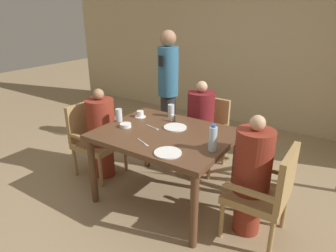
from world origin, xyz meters
TOP-DOWN VIEW (x-y plane):
  - ground_plane at (0.00, 0.00)m, footprint 16.00×16.00m
  - wall_back at (0.00, 2.69)m, footprint 8.00×0.06m
  - dining_table at (0.00, 0.00)m, footprint 1.29×1.02m
  - chair_left_side at (-1.03, 0.00)m, footprint 0.49×0.49m
  - diner_in_left_chair at (-0.89, 0.00)m, footprint 0.32×0.32m
  - chair_far_side at (0.00, 0.89)m, footprint 0.49×0.49m
  - diner_in_far_chair at (-0.00, 0.76)m, footprint 0.32×0.32m
  - chair_right_side at (1.03, 0.00)m, footprint 0.49×0.49m
  - diner_in_right_chair at (0.89, 0.00)m, footprint 0.32×0.32m
  - standing_host at (-0.71, 1.12)m, footprint 0.28×0.32m
  - plate_main_left at (0.27, -0.37)m, footprint 0.24×0.24m
  - plate_main_right at (0.02, 0.15)m, footprint 0.24×0.24m
  - teacup_with_saucer at (-0.48, 0.21)m, footprint 0.13×0.13m
  - bowl_small at (-0.42, -0.11)m, footprint 0.12×0.12m
  - water_bottle at (0.56, -0.11)m, footprint 0.07×0.07m
  - glass_tall_near at (-0.21, 0.43)m, footprint 0.07×0.07m
  - glass_tall_mid at (-0.59, -0.01)m, footprint 0.07×0.07m
  - salt_shaker at (-0.11, 0.30)m, footprint 0.03×0.03m
  - pepper_shaker at (-0.07, 0.30)m, footprint 0.03×0.03m
  - fork_beside_plate at (-0.16, 0.03)m, footprint 0.18×0.06m
  - knife_beside_plate at (-0.03, -0.32)m, footprint 0.18×0.09m

SIDE VIEW (x-z plane):
  - ground_plane at x=0.00m, z-range 0.00..0.00m
  - chair_left_side at x=-1.03m, z-range 0.04..0.91m
  - chair_far_side at x=0.00m, z-range 0.04..0.91m
  - chair_right_side at x=1.03m, z-range 0.04..0.91m
  - diner_in_left_chair at x=-0.89m, z-range 0.01..1.09m
  - diner_in_right_chair at x=0.89m, z-range 0.01..1.13m
  - diner_in_far_chair at x=0.00m, z-range 0.01..1.15m
  - dining_table at x=0.00m, z-range 0.29..1.06m
  - fork_beside_plate at x=-0.16m, z-range 0.77..0.77m
  - knife_beside_plate at x=-0.03m, z-range 0.77..0.77m
  - plate_main_left at x=0.27m, z-range 0.77..0.78m
  - plate_main_right at x=0.02m, z-range 0.77..0.78m
  - bowl_small at x=-0.42m, z-range 0.77..0.80m
  - teacup_with_saucer at x=-0.48m, z-range 0.76..0.83m
  - pepper_shaker at x=-0.07m, z-range 0.77..0.84m
  - salt_shaker at x=-0.11m, z-range 0.77..0.84m
  - glass_tall_near at x=-0.21m, z-range 0.77..0.90m
  - glass_tall_mid at x=-0.59m, z-range 0.77..0.90m
  - water_bottle at x=0.56m, z-range 0.76..1.00m
  - standing_host at x=-0.71m, z-range 0.06..1.71m
  - wall_back at x=0.00m, z-range 0.00..2.80m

